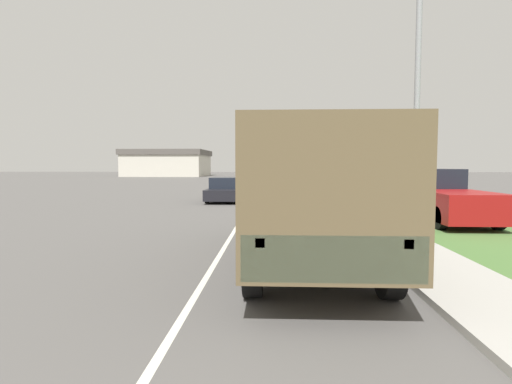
% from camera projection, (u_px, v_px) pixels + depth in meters
% --- Properties ---
extents(ground_plane, '(180.00, 180.00, 0.00)m').
position_uv_depth(ground_plane, '(261.00, 187.00, 39.10)').
color(ground_plane, '#565451').
extents(lane_centre_stripe, '(0.12, 120.00, 0.00)m').
position_uv_depth(lane_centre_stripe, '(261.00, 187.00, 39.10)').
color(lane_centre_stripe, silver).
rests_on(lane_centre_stripe, ground).
extents(sidewalk_right, '(1.80, 120.00, 0.12)m').
position_uv_depth(sidewalk_right, '(307.00, 186.00, 38.89)').
color(sidewalk_right, '#ADAAA3').
rests_on(sidewalk_right, ground).
extents(grass_strip_right, '(7.00, 120.00, 0.02)m').
position_uv_depth(grass_strip_right, '(352.00, 187.00, 38.70)').
color(grass_strip_right, '#4C7538').
rests_on(grass_strip_right, ground).
extents(military_truck, '(2.45, 7.64, 2.78)m').
position_uv_depth(military_truck, '(308.00, 188.00, 8.67)').
color(military_truck, '#474C38').
rests_on(military_truck, ground).
extents(car_nearest_ahead, '(1.82, 4.57, 1.40)m').
position_uv_depth(car_nearest_ahead, '(225.00, 190.00, 23.43)').
color(car_nearest_ahead, black).
rests_on(car_nearest_ahead, ground).
extents(car_second_ahead, '(1.87, 4.09, 1.72)m').
position_uv_depth(car_second_ahead, '(285.00, 182.00, 32.03)').
color(car_second_ahead, tan).
rests_on(car_second_ahead, ground).
extents(car_third_ahead, '(1.80, 4.19, 1.37)m').
position_uv_depth(car_third_ahead, '(244.00, 179.00, 44.93)').
color(car_third_ahead, '#B7BABF').
rests_on(car_third_ahead, ground).
extents(car_fourth_ahead, '(1.76, 4.25, 1.68)m').
position_uv_depth(car_fourth_ahead, '(254.00, 174.00, 60.99)').
color(car_fourth_ahead, '#336B3D').
rests_on(car_fourth_ahead, ground).
extents(pickup_truck, '(2.07, 5.22, 1.94)m').
position_uv_depth(pickup_truck, '(443.00, 197.00, 14.91)').
color(pickup_truck, maroon).
rests_on(pickup_truck, grass_strip_right).
extents(lamp_post, '(1.69, 0.24, 7.25)m').
position_uv_depth(lamp_post, '(409.00, 70.00, 9.69)').
color(lamp_post, gray).
rests_on(lamp_post, sidewalk_right).
extents(building_distant, '(15.50, 14.39, 5.12)m').
position_uv_depth(building_distant, '(168.00, 163.00, 79.66)').
color(building_distant, beige).
rests_on(building_distant, ground).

